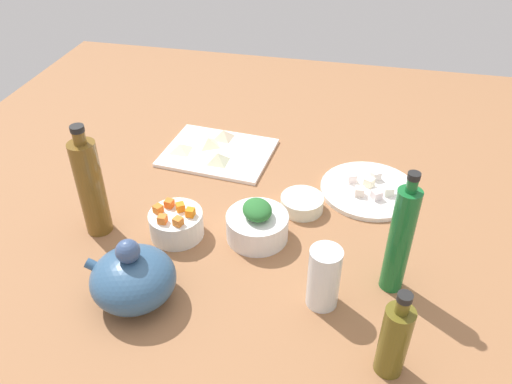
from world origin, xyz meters
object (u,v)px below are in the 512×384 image
(bowl_small_side, at_px, (302,203))
(drinking_glass_0, at_px, (324,278))
(bowl_carrots, at_px, (176,224))
(bowl_greens, at_px, (257,227))
(bottle_1, at_px, (400,240))
(bottle_2, at_px, (91,187))
(teapot, at_px, (133,278))
(bottle_0, at_px, (394,339))
(plate_tofu, at_px, (369,190))
(cutting_board, at_px, (218,153))

(bowl_small_side, relative_size, drinking_glass_0, 0.77)
(bowl_carrots, bearing_deg, bowl_greens, -170.55)
(bottle_1, bearing_deg, bowl_small_side, -44.38)
(bowl_greens, bearing_deg, bottle_1, 163.82)
(bottle_2, bearing_deg, teapot, 132.92)
(bottle_0, bearing_deg, plate_tofu, -83.95)
(teapot, distance_m, bottle_0, 0.49)
(teapot, distance_m, drinking_glass_0, 0.36)
(cutting_board, bearing_deg, bottle_0, 128.28)
(bowl_carrots, xyz_separation_m, bottle_2, (0.18, 0.02, 0.09))
(cutting_board, xyz_separation_m, bottle_1, (-0.48, 0.40, 0.12))
(bottle_0, distance_m, drinking_glass_0, 0.18)
(bottle_1, xyz_separation_m, bottle_2, (0.65, -0.03, -0.00))
(bottle_1, bearing_deg, plate_tofu, -79.79)
(bowl_carrots, height_order, bowl_small_side, bowl_carrots)
(bowl_carrots, relative_size, bottle_2, 0.45)
(bottle_0, bearing_deg, bowl_greens, -44.15)
(drinking_glass_0, bearing_deg, bottle_0, 136.03)
(teapot, bearing_deg, bowl_small_side, -128.23)
(plate_tofu, distance_m, bowl_greens, 0.33)
(bowl_carrots, distance_m, drinking_glass_0, 0.37)
(bowl_small_side, height_order, bottle_1, bottle_1)
(bowl_small_side, bearing_deg, teapot, 51.77)
(teapot, relative_size, bottle_1, 0.65)
(bowl_carrots, xyz_separation_m, drinking_glass_0, (-0.34, 0.13, 0.04))
(bowl_small_side, distance_m, drinking_glass_0, 0.30)
(teapot, bearing_deg, drinking_glass_0, -169.00)
(bottle_0, bearing_deg, teapot, -6.47)
(plate_tofu, relative_size, bottle_0, 1.33)
(teapot, xyz_separation_m, drinking_glass_0, (-0.36, -0.07, 0.01))
(cutting_board, height_order, teapot, teapot)
(bowl_greens, relative_size, teapot, 0.77)
(cutting_board, bearing_deg, teapot, 88.85)
(bowl_small_side, distance_m, bottle_2, 0.48)
(teapot, height_order, drinking_glass_0, teapot)
(bowl_greens, relative_size, bowl_carrots, 1.15)
(bowl_carrots, xyz_separation_m, bottle_0, (-0.47, 0.25, 0.05))
(bowl_greens, bearing_deg, bowl_small_side, -124.33)
(cutting_board, xyz_separation_m, drinking_glass_0, (-0.35, 0.48, 0.06))
(cutting_board, distance_m, bowl_small_side, 0.33)
(bowl_small_side, bearing_deg, cutting_board, -36.45)
(cutting_board, relative_size, teapot, 1.62)
(bowl_greens, distance_m, bottle_1, 0.32)
(bowl_greens, bearing_deg, bottle_2, 8.19)
(plate_tofu, xyz_separation_m, bowl_greens, (0.24, 0.23, 0.02))
(plate_tofu, bearing_deg, bowl_greens, 43.80)
(plate_tofu, xyz_separation_m, bowl_carrots, (0.42, 0.26, 0.02))
(bottle_2, height_order, drinking_glass_0, bottle_2)
(bowl_carrots, bearing_deg, teapot, 85.95)
(bowl_greens, relative_size, bottle_2, 0.51)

